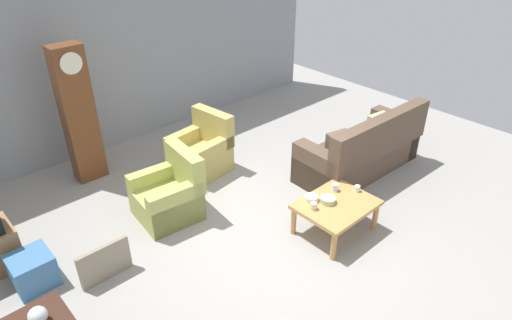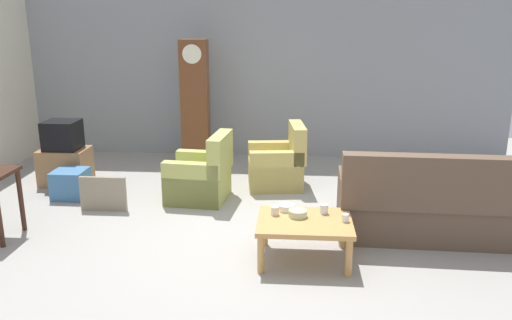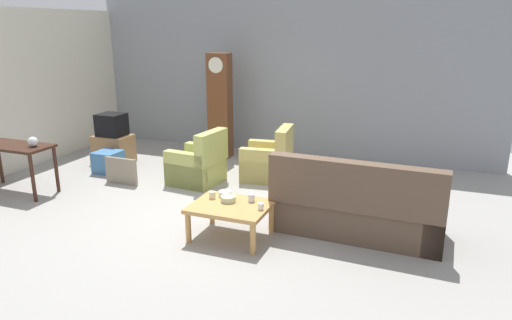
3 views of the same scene
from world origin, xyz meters
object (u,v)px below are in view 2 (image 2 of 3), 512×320
object	(u,v)px
couch_floral	(434,208)
tv_crt	(62,135)
storage_box_blue	(71,184)
cup_white_porcelain	(345,218)
coffee_table_wood	(305,226)
framed_picture_leaning	(103,194)
grandfather_clock	(195,104)
tv_stand_cabinet	(66,166)
armchair_olive_near	(201,178)
bowl_white_stacked	(286,208)
armchair_olive_far	(278,166)
cup_cream_tall	(275,211)
bowl_shallow_green	(298,213)
cup_blue_rimmed	(324,209)

from	to	relation	value
couch_floral	tv_crt	world-z (taller)	couch_floral
tv_crt	storage_box_blue	xyz separation A→B (m)	(0.32, -0.58, -0.55)
storage_box_blue	cup_white_porcelain	xyz separation A→B (m)	(3.59, -1.68, 0.28)
coffee_table_wood	framed_picture_leaning	bearing A→B (deg)	154.71
grandfather_clock	tv_stand_cabinet	distance (m)	2.23
armchair_olive_near	framed_picture_leaning	distance (m)	1.29
framed_picture_leaning	cup_white_porcelain	distance (m)	3.21
couch_floral	grandfather_clock	size ratio (longest dim) A/B	1.03
cup_white_porcelain	bowl_white_stacked	size ratio (longest dim) A/B	0.47
couch_floral	grandfather_clock	world-z (taller)	grandfather_clock
armchair_olive_far	tv_stand_cabinet	xyz separation A→B (m)	(-3.15, -0.13, -0.04)
couch_floral	armchair_olive_far	distance (m)	2.48
coffee_table_wood	couch_floral	bearing A→B (deg)	24.36
couch_floral	cup_cream_tall	size ratio (longest dim) A/B	23.44
tv_crt	bowl_shallow_green	xyz separation A→B (m)	(3.43, -2.16, -0.27)
coffee_table_wood	bowl_white_stacked	distance (m)	0.33
armchair_olive_near	tv_crt	size ratio (longest dim) A/B	1.92
framed_picture_leaning	bowl_white_stacked	size ratio (longest dim) A/B	3.48
bowl_shallow_green	couch_floral	bearing A→B (deg)	20.58
armchair_olive_near	cup_blue_rimmed	size ratio (longest dim) A/B	9.20
armchair_olive_far	cup_white_porcelain	xyz separation A→B (m)	(0.75, -2.38, 0.17)
cup_blue_rimmed	bowl_white_stacked	size ratio (longest dim) A/B	0.58
cup_cream_tall	cup_blue_rimmed	bearing A→B (deg)	8.49
framed_picture_leaning	cup_cream_tall	xyz separation A→B (m)	(2.25, -1.09, 0.26)
armchair_olive_near	cup_blue_rimmed	distance (m)	2.19
coffee_table_wood	grandfather_clock	xyz separation A→B (m)	(-1.74, 3.38, 0.66)
cup_cream_tall	bowl_white_stacked	xyz separation A→B (m)	(0.12, 0.14, -0.01)
coffee_table_wood	cup_white_porcelain	distance (m)	0.42
tv_crt	cup_cream_tall	bearing A→B (deg)	-33.70
tv_stand_cabinet	tv_crt	size ratio (longest dim) A/B	1.42
grandfather_clock	cup_white_porcelain	distance (m)	4.05
tv_crt	couch_floral	bearing A→B (deg)	-17.79
bowl_shallow_green	framed_picture_leaning	bearing A→B (deg)	155.70
framed_picture_leaning	cup_white_porcelain	size ratio (longest dim) A/B	7.34
couch_floral	tv_stand_cabinet	bearing A→B (deg)	162.21
grandfather_clock	cup_cream_tall	distance (m)	3.61
couch_floral	tv_stand_cabinet	xyz separation A→B (m)	(-4.95, 1.59, -0.09)
cup_cream_tall	bowl_shallow_green	bearing A→B (deg)	-7.08
tv_stand_cabinet	cup_white_porcelain	xyz separation A→B (m)	(3.90, -2.26, 0.21)
cup_white_porcelain	bowl_white_stacked	distance (m)	0.65
coffee_table_wood	bowl_shallow_green	bearing A→B (deg)	129.33
bowl_shallow_green	cup_blue_rimmed	bearing A→B (deg)	21.13
tv_stand_cabinet	cup_cream_tall	size ratio (longest dim) A/B	7.49
couch_floral	tv_stand_cabinet	world-z (taller)	couch_floral
couch_floral	cup_cream_tall	xyz separation A→B (m)	(-1.76, -0.54, 0.13)
coffee_table_wood	storage_box_blue	xyz separation A→B (m)	(-3.18, 1.67, -0.18)
armchair_olive_far	framed_picture_leaning	size ratio (longest dim) A/B	1.53
coffee_table_wood	tv_crt	size ratio (longest dim) A/B	2.00
bowl_white_stacked	armchair_olive_far	bearing A→B (deg)	94.18
armchair_olive_far	tv_stand_cabinet	world-z (taller)	armchair_olive_far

